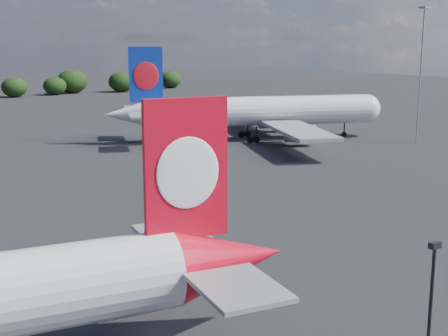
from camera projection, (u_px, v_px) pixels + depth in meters
china_southern_airliner at (254, 112)px, 118.39m from camera, size 52.16×50.17×17.63m
floodlight_mast_near at (422, 57)px, 113.17m from camera, size 1.60×1.60×24.68m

